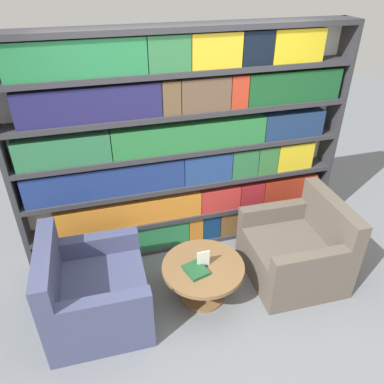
# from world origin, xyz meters

# --- Properties ---
(ground_plane) EXTENTS (14.00, 14.00, 0.00)m
(ground_plane) POSITION_xyz_m (0.00, 0.00, 0.00)
(ground_plane) COLOR slate
(bookshelf) EXTENTS (3.38, 0.30, 2.33)m
(bookshelf) POSITION_xyz_m (-0.03, 1.22, 1.16)
(bookshelf) COLOR silver
(bookshelf) RESTS_ON ground_plane
(armchair_left) EXTENTS (0.88, 0.94, 0.85)m
(armchair_left) POSITION_xyz_m (-1.09, 0.37, 0.29)
(armchair_left) COLOR #42476B
(armchair_left) RESTS_ON ground_plane
(armchair_right) EXTENTS (0.89, 0.94, 0.85)m
(armchair_right) POSITION_xyz_m (0.92, 0.37, 0.29)
(armchair_right) COLOR brown
(armchair_right) RESTS_ON ground_plane
(coffee_table) EXTENTS (0.77, 0.77, 0.40)m
(coffee_table) POSITION_xyz_m (-0.08, 0.33, 0.29)
(coffee_table) COLOR brown
(coffee_table) RESTS_ON ground_plane
(table_sign) EXTENTS (0.12, 0.06, 0.17)m
(table_sign) POSITION_xyz_m (-0.08, 0.33, 0.47)
(table_sign) COLOR black
(table_sign) RESTS_ON coffee_table
(stray_book) EXTENTS (0.23, 0.25, 0.03)m
(stray_book) POSITION_xyz_m (-0.17, 0.27, 0.42)
(stray_book) COLOR #1E512D
(stray_book) RESTS_ON coffee_table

